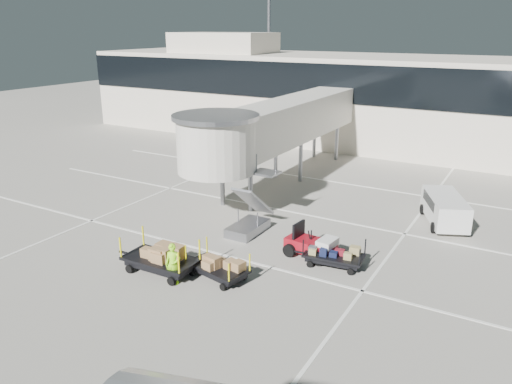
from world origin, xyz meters
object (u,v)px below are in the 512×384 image
(box_cart_far, at_px, (158,258))
(belt_loader, at_px, (225,140))
(baggage_tug, at_px, (312,245))
(suitcase_cart, at_px, (334,256))
(box_cart_near, at_px, (217,268))
(ground_worker, at_px, (173,264))
(minivan, at_px, (444,207))

(box_cart_far, distance_m, belt_loader, 24.69)
(box_cart_far, bearing_deg, baggage_tug, 40.67)
(suitcase_cart, relative_size, box_cart_near, 0.96)
(baggage_tug, height_order, belt_loader, belt_loader)
(baggage_tug, relative_size, box_cart_near, 0.71)
(ground_worker, bearing_deg, box_cart_near, 18.58)
(baggage_tug, relative_size, box_cart_far, 0.60)
(box_cart_near, height_order, belt_loader, belt_loader)
(box_cart_far, bearing_deg, belt_loader, 115.23)
(box_cart_near, bearing_deg, suitcase_cart, 56.16)
(baggage_tug, bearing_deg, box_cart_near, -116.50)
(box_cart_far, bearing_deg, suitcase_cart, 32.79)
(suitcase_cart, bearing_deg, box_cart_far, -152.56)
(box_cart_near, distance_m, ground_worker, 1.93)
(minivan, bearing_deg, baggage_tug, -145.13)
(box_cart_near, relative_size, ground_worker, 1.91)
(suitcase_cart, xyz_separation_m, minivan, (3.39, 8.02, 0.50))
(baggage_tug, distance_m, box_cart_far, 7.25)
(ground_worker, bearing_deg, minivan, 32.08)
(minivan, distance_m, belt_loader, 23.12)
(ground_worker, height_order, minivan, ground_worker)
(box_cart_near, bearing_deg, baggage_tug, 69.44)
(box_cart_far, xyz_separation_m, belt_loader, (-10.96, 22.12, 0.03))
(baggage_tug, relative_size, belt_loader, 0.67)
(belt_loader, bearing_deg, box_cart_near, -52.92)
(suitcase_cart, bearing_deg, minivan, 60.63)
(belt_loader, bearing_deg, suitcase_cart, -40.54)
(baggage_tug, xyz_separation_m, belt_loader, (-16.36, 17.29, 0.10))
(minivan, height_order, belt_loader, belt_loader)
(baggage_tug, relative_size, minivan, 0.55)
(ground_worker, height_order, belt_loader, ground_worker)
(box_cart_far, height_order, minivan, box_cart_far)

